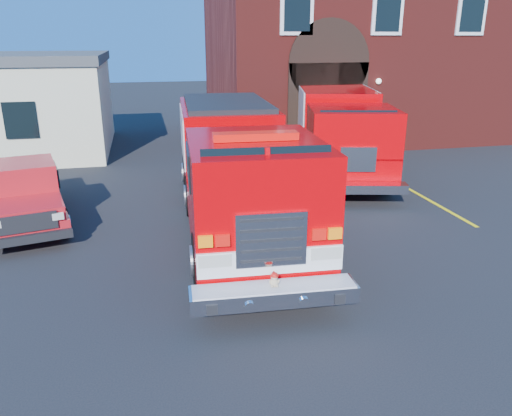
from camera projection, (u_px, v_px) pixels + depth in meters
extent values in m
plane|color=black|center=(246.00, 240.00, 13.02)|extent=(100.00, 100.00, 0.00)
cube|color=yellow|center=(446.00, 210.00, 15.30)|extent=(0.12, 3.00, 0.01)
cube|color=yellow|center=(399.00, 183.00, 18.06)|extent=(0.12, 3.00, 0.01)
cube|color=yellow|center=(364.00, 164.00, 20.83)|extent=(0.12, 3.00, 0.01)
cube|color=maroon|center=(358.00, 57.00, 26.51)|extent=(15.00, 10.00, 8.00)
cube|color=black|center=(327.00, 110.00, 21.80)|extent=(3.60, 0.12, 4.00)
cylinder|color=black|center=(329.00, 63.00, 21.15)|extent=(3.60, 0.12, 3.60)
cube|color=black|center=(297.00, 12.00, 20.16)|extent=(1.40, 0.10, 1.80)
cube|color=black|center=(388.00, 13.00, 20.99)|extent=(1.40, 0.10, 1.80)
cube|color=black|center=(472.00, 14.00, 21.83)|extent=(1.40, 0.10, 1.80)
cube|color=black|center=(20.00, 120.00, 19.18)|extent=(1.20, 0.10, 1.40)
cylinder|color=black|center=(202.00, 260.00, 10.45)|extent=(0.45, 1.22, 1.20)
cylinder|color=black|center=(312.00, 253.00, 10.82)|extent=(0.45, 1.22, 1.20)
cube|color=#CA0005|center=(237.00, 194.00, 13.77)|extent=(3.29, 9.92, 0.98)
cube|color=#CA0005|center=(226.00, 133.00, 15.70)|extent=(2.99, 4.93, 1.74)
cube|color=#CA0005|center=(255.00, 179.00, 10.41)|extent=(2.92, 3.63, 1.63)
cube|color=black|center=(268.00, 176.00, 9.00)|extent=(2.39, 0.23, 1.02)
cube|color=red|center=(255.00, 136.00, 10.11)|extent=(1.76, 0.47, 0.15)
cube|color=white|center=(271.00, 262.00, 9.12)|extent=(2.72, 0.22, 0.48)
cube|color=silver|center=(271.00, 240.00, 8.97)|extent=(1.31, 0.14, 1.02)
cube|color=silver|center=(274.00, 294.00, 9.00)|extent=(3.07, 0.78, 0.30)
cube|color=#B7B7BF|center=(183.00, 134.00, 15.49)|extent=(0.27, 3.91, 1.41)
cube|color=#B7B7BF|center=(269.00, 132.00, 15.91)|extent=(0.27, 3.91, 1.41)
sphere|color=tan|center=(274.00, 282.00, 8.92)|extent=(0.17, 0.17, 0.16)
sphere|color=tan|center=(274.00, 277.00, 8.88)|extent=(0.14, 0.14, 0.13)
sphere|color=tan|center=(271.00, 274.00, 8.87)|extent=(0.05, 0.05, 0.05)
sphere|color=tan|center=(277.00, 274.00, 8.89)|extent=(0.05, 0.05, 0.05)
ellipsoid|color=red|center=(274.00, 275.00, 8.87)|extent=(0.14, 0.14, 0.08)
cylinder|color=red|center=(274.00, 276.00, 8.87)|extent=(0.16, 0.16, 0.01)
cylinder|color=black|center=(63.00, 223.00, 13.15)|extent=(0.44, 0.81, 0.77)
cube|color=red|center=(25.00, 203.00, 14.28)|extent=(3.07, 5.60, 0.43)
cube|color=red|center=(26.00, 210.00, 12.55)|extent=(2.05, 1.81, 0.34)
cube|color=red|center=(21.00, 179.00, 13.78)|extent=(2.12, 2.09, 0.96)
cube|color=red|center=(21.00, 177.00, 15.46)|extent=(2.18, 2.37, 0.53)
cube|color=black|center=(30.00, 239.00, 11.98)|extent=(1.95, 0.57, 0.21)
cylinder|color=black|center=(313.00, 174.00, 16.96)|extent=(0.67, 1.29, 1.23)
cylinder|color=black|center=(385.00, 174.00, 16.92)|extent=(0.67, 1.29, 1.23)
cube|color=#CA0005|center=(337.00, 146.00, 19.79)|extent=(4.81, 9.34, 1.00)
cube|color=#CA0005|center=(333.00, 107.00, 20.95)|extent=(4.02, 6.08, 1.67)
cube|color=#CA0005|center=(352.00, 130.00, 16.45)|extent=(3.34, 3.26, 1.45)
cube|color=#B7B7BF|center=(299.00, 110.00, 21.01)|extent=(1.14, 4.57, 1.90)
cube|color=#B7B7BF|center=(366.00, 110.00, 20.97)|extent=(1.14, 4.57, 1.90)
cube|color=silver|center=(358.00, 188.00, 15.41)|extent=(3.05, 1.20, 0.28)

